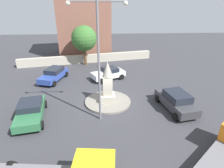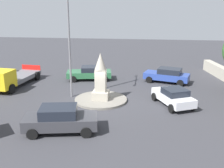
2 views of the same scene
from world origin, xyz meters
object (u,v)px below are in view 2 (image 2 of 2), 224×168
Objects in this scene: streetlamp at (69,32)px; car_white_parked_left at (173,96)px; monument at (101,79)px; car_blue_near_island at (167,75)px; truck_yellow_passing at (9,78)px; car_dark_grey_far_side at (60,119)px; car_green_waiting at (90,73)px.

streetlamp is 9.43m from car_white_parked_left.
monument is 8.26m from car_blue_near_island.
streetlamp reaches higher than truck_yellow_passing.
truck_yellow_passing reaches higher than car_blue_near_island.
monument is 0.80× the size of car_dark_grey_far_side.
streetlamp is 10.75m from car_blue_near_island.
car_dark_grey_far_side is 8.91m from car_white_parked_left.
truck_yellow_passing is (3.82, -6.69, 0.22)m from car_green_waiting.
streetlamp reaches higher than monument.
car_white_parked_left is at bearing 127.02° from car_dark_grey_far_side.
monument is 4.38m from streetlamp.
truck_yellow_passing reaches higher than car_dark_grey_far_side.
car_white_parked_left is (-5.36, 7.11, -0.10)m from car_dark_grey_far_side.
monument is at bearing 75.18° from streetlamp.
car_dark_grey_far_side is at bearing -14.82° from monument.
truck_yellow_passing is at bearing -100.04° from car_white_parked_left.
car_white_parked_left reaches higher than car_green_waiting.
car_green_waiting is at bearing -160.30° from monument.
car_blue_near_island is 13.66m from car_dark_grey_far_side.
monument is 9.18m from truck_yellow_passing.
car_blue_near_island is 6.32m from car_white_parked_left.
car_dark_grey_far_side reaches higher than car_green_waiting.
car_blue_near_island reaches higher than car_green_waiting.
car_white_parked_left is (0.32, 5.61, -1.10)m from monument.
streetlamp is at bearing -104.82° from monument.
streetlamp is at bearing -56.89° from car_blue_near_island.
monument reaches higher than car_blue_near_island.
streetlamp is 1.35× the size of truck_yellow_passing.
car_dark_grey_far_side is at bearing 3.26° from car_green_waiting.
car_dark_grey_far_side is 1.10× the size of car_white_parked_left.
car_dark_grey_far_side is at bearing -52.98° from car_white_parked_left.
monument is 0.88× the size of car_white_parked_left.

